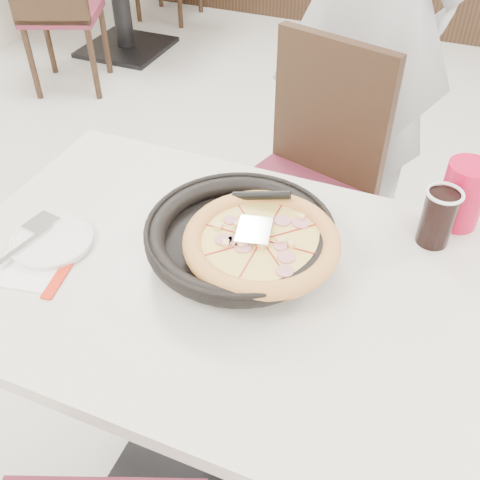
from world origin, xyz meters
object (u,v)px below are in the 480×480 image
at_px(chair_far, 293,196).
at_px(pizza, 261,247).
at_px(pizza_pan, 240,243).
at_px(bg_chair_left_near, 61,8).
at_px(main_table, 224,375).
at_px(side_plate, 52,241).
at_px(cola_glass, 438,219).
at_px(red_cup, 463,194).

height_order(chair_far, pizza, chair_far).
height_order(chair_far, pizza_pan, chair_far).
xyz_separation_m(chair_far, bg_chair_left_near, (-1.81, 1.22, 0.00)).
xyz_separation_m(main_table, side_plate, (-0.39, -0.07, 0.38)).
distance_m(main_table, pizza_pan, 0.42).
height_order(pizza, side_plate, pizza).
xyz_separation_m(main_table, chair_far, (-0.04, 0.67, 0.10)).
distance_m(cola_glass, red_cup, 0.10).
bearing_deg(main_table, pizza, 29.63).
bearing_deg(cola_glass, pizza_pan, -150.52).
xyz_separation_m(pizza, bg_chair_left_near, (-1.93, 1.85, -0.34)).
bearing_deg(cola_glass, red_cup, 66.06).
bearing_deg(cola_glass, bg_chair_left_near, 144.42).
height_order(main_table, red_cup, red_cup).
distance_m(pizza_pan, cola_glass, 0.44).
relative_size(main_table, side_plate, 6.54).
height_order(cola_glass, red_cup, red_cup).
relative_size(pizza_pan, side_plate, 1.91).
relative_size(main_table, red_cup, 7.50).
bearing_deg(chair_far, pizza, 116.82).
relative_size(side_plate, cola_glass, 1.41).
relative_size(main_table, cola_glass, 9.23).
height_order(chair_far, bg_chair_left_near, same).
distance_m(pizza_pan, side_plate, 0.43).
bearing_deg(pizza_pan, chair_far, 95.77).
bearing_deg(main_table, pizza_pan, 70.77).
xyz_separation_m(main_table, cola_glass, (0.40, 0.27, 0.44)).
xyz_separation_m(main_table, pizza_pan, (0.02, 0.06, 0.42)).
distance_m(pizza, side_plate, 0.48).
distance_m(main_table, red_cup, 0.73).
xyz_separation_m(chair_far, pizza_pan, (0.06, -0.62, 0.32)).
bearing_deg(side_plate, chair_far, 64.83).
relative_size(pizza_pan, pizza, 1.17).
height_order(side_plate, bg_chair_left_near, bg_chair_left_near).
bearing_deg(cola_glass, main_table, -145.80).
bearing_deg(chair_far, cola_glass, 154.52).
bearing_deg(main_table, chair_far, 93.58).
bearing_deg(main_table, cola_glass, 34.20).
relative_size(chair_far, pizza, 3.18).
bearing_deg(pizza_pan, bg_chair_left_near, 135.65).
bearing_deg(pizza, cola_glass, 35.18).
height_order(pizza, red_cup, red_cup).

